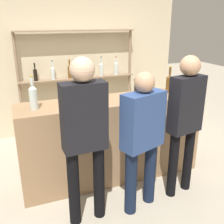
{
  "coord_description": "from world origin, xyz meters",
  "views": [
    {
      "loc": [
        -1.14,
        -2.91,
        2.04
      ],
      "look_at": [
        0.0,
        0.0,
        0.93
      ],
      "focal_mm": 42.0,
      "sensor_mm": 36.0,
      "label": 1
    }
  ],
  "objects_px": {
    "customer_right": "(185,116)",
    "counter_bottle_1": "(169,83)",
    "wine_glass": "(105,92)",
    "ice_bucket": "(143,89)",
    "cork_jar": "(177,85)",
    "customer_center": "(142,134)",
    "counter_bottle_2": "(33,97)",
    "customer_left": "(85,131)",
    "counter_bottle_0": "(81,92)"
  },
  "relations": [
    {
      "from": "counter_bottle_1",
      "to": "customer_center",
      "type": "height_order",
      "value": "customer_center"
    },
    {
      "from": "ice_bucket",
      "to": "customer_left",
      "type": "xyz_separation_m",
      "value": [
        -0.95,
        -0.62,
        -0.18
      ]
    },
    {
      "from": "counter_bottle_1",
      "to": "ice_bucket",
      "type": "bearing_deg",
      "value": -167.46
    },
    {
      "from": "counter_bottle_0",
      "to": "ice_bucket",
      "type": "height_order",
      "value": "counter_bottle_0"
    },
    {
      "from": "cork_jar",
      "to": "customer_center",
      "type": "bearing_deg",
      "value": -139.72
    },
    {
      "from": "wine_glass",
      "to": "customer_center",
      "type": "bearing_deg",
      "value": -76.98
    },
    {
      "from": "cork_jar",
      "to": "ice_bucket",
      "type": "bearing_deg",
      "value": -163.46
    },
    {
      "from": "counter_bottle_2",
      "to": "ice_bucket",
      "type": "distance_m",
      "value": 1.34
    },
    {
      "from": "customer_right",
      "to": "counter_bottle_1",
      "type": "bearing_deg",
      "value": -28.19
    },
    {
      "from": "cork_jar",
      "to": "customer_center",
      "type": "height_order",
      "value": "customer_center"
    },
    {
      "from": "counter_bottle_2",
      "to": "customer_center",
      "type": "xyz_separation_m",
      "value": [
        1.01,
        -0.67,
        -0.34
      ]
    },
    {
      "from": "counter_bottle_0",
      "to": "customer_left",
      "type": "relative_size",
      "value": 0.18
    },
    {
      "from": "counter_bottle_1",
      "to": "counter_bottle_2",
      "type": "bearing_deg",
      "value": -177.68
    },
    {
      "from": "wine_glass",
      "to": "ice_bucket",
      "type": "distance_m",
      "value": 0.5
    },
    {
      "from": "ice_bucket",
      "to": "cork_jar",
      "type": "distance_m",
      "value": 0.68
    },
    {
      "from": "customer_center",
      "to": "customer_right",
      "type": "height_order",
      "value": "customer_right"
    },
    {
      "from": "counter_bottle_0",
      "to": "wine_glass",
      "type": "relative_size",
      "value": 2.09
    },
    {
      "from": "counter_bottle_0",
      "to": "counter_bottle_1",
      "type": "distance_m",
      "value": 1.22
    },
    {
      "from": "counter_bottle_2",
      "to": "customer_right",
      "type": "distance_m",
      "value": 1.71
    },
    {
      "from": "counter_bottle_1",
      "to": "cork_jar",
      "type": "height_order",
      "value": "counter_bottle_1"
    },
    {
      "from": "counter_bottle_0",
      "to": "customer_center",
      "type": "xyz_separation_m",
      "value": [
        0.44,
        -0.78,
        -0.31
      ]
    },
    {
      "from": "wine_glass",
      "to": "customer_right",
      "type": "relative_size",
      "value": 0.09
    },
    {
      "from": "counter_bottle_1",
      "to": "customer_right",
      "type": "xyz_separation_m",
      "value": [
        -0.21,
        -0.67,
        -0.22
      ]
    },
    {
      "from": "counter_bottle_2",
      "to": "customer_left",
      "type": "bearing_deg",
      "value": -58.85
    },
    {
      "from": "counter_bottle_2",
      "to": "customer_left",
      "type": "distance_m",
      "value": 0.79
    },
    {
      "from": "ice_bucket",
      "to": "customer_center",
      "type": "relative_size",
      "value": 0.16
    },
    {
      "from": "customer_center",
      "to": "ice_bucket",
      "type": "bearing_deg",
      "value": -45.72
    },
    {
      "from": "counter_bottle_1",
      "to": "counter_bottle_2",
      "type": "height_order",
      "value": "counter_bottle_2"
    },
    {
      "from": "counter_bottle_1",
      "to": "wine_glass",
      "type": "distance_m",
      "value": 0.94
    },
    {
      "from": "counter_bottle_1",
      "to": "customer_left",
      "type": "relative_size",
      "value": 0.21
    },
    {
      "from": "counter_bottle_2",
      "to": "customer_center",
      "type": "distance_m",
      "value": 1.26
    },
    {
      "from": "counter_bottle_0",
      "to": "counter_bottle_2",
      "type": "relative_size",
      "value": 0.8
    },
    {
      "from": "cork_jar",
      "to": "counter_bottle_2",
      "type": "bearing_deg",
      "value": -175.23
    },
    {
      "from": "ice_bucket",
      "to": "cork_jar",
      "type": "bearing_deg",
      "value": 16.54
    },
    {
      "from": "counter_bottle_1",
      "to": "cork_jar",
      "type": "bearing_deg",
      "value": 24.81
    },
    {
      "from": "cork_jar",
      "to": "customer_right",
      "type": "xyz_separation_m",
      "value": [
        -0.41,
        -0.76,
        -0.15
      ]
    },
    {
      "from": "customer_left",
      "to": "customer_right",
      "type": "distance_m",
      "value": 1.19
    },
    {
      "from": "customer_left",
      "to": "counter_bottle_2",
      "type": "bearing_deg",
      "value": 29.18
    },
    {
      "from": "counter_bottle_0",
      "to": "counter_bottle_2",
      "type": "bearing_deg",
      "value": -168.36
    },
    {
      "from": "counter_bottle_2",
      "to": "customer_left",
      "type": "xyz_separation_m",
      "value": [
        0.39,
        -0.65,
        -0.21
      ]
    },
    {
      "from": "counter_bottle_0",
      "to": "counter_bottle_1",
      "type": "bearing_deg",
      "value": -2.15
    },
    {
      "from": "counter_bottle_2",
      "to": "wine_glass",
      "type": "height_order",
      "value": "counter_bottle_2"
    },
    {
      "from": "counter_bottle_1",
      "to": "wine_glass",
      "type": "height_order",
      "value": "counter_bottle_1"
    },
    {
      "from": "ice_bucket",
      "to": "customer_left",
      "type": "distance_m",
      "value": 1.15
    },
    {
      "from": "counter_bottle_0",
      "to": "counter_bottle_2",
      "type": "distance_m",
      "value": 0.59
    },
    {
      "from": "wine_glass",
      "to": "counter_bottle_1",
      "type": "bearing_deg",
      "value": 2.06
    },
    {
      "from": "customer_right",
      "to": "ice_bucket",
      "type": "bearing_deg",
      "value": 11.93
    },
    {
      "from": "counter_bottle_1",
      "to": "ice_bucket",
      "type": "relative_size",
      "value": 1.47
    },
    {
      "from": "customer_left",
      "to": "customer_right",
      "type": "height_order",
      "value": "customer_left"
    },
    {
      "from": "counter_bottle_1",
      "to": "customer_center",
      "type": "xyz_separation_m",
      "value": [
        -0.78,
        -0.74,
        -0.32
      ]
    }
  ]
}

